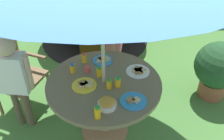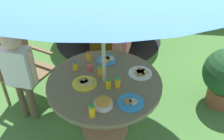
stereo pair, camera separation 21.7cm
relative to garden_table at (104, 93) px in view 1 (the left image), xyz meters
The scene contains 18 objects.
ground_plane 0.59m from the garden_table, ahead, with size 10.00×10.00×0.02m, color #477A38.
garden_table is the anchor object (origin of this frame).
wooden_chair 1.17m from the garden_table, 158.60° to the left, with size 0.60×0.65×0.91m.
potted_plant 1.55m from the garden_table, 23.67° to the left, with size 0.60×0.60×0.79m.
child_in_pink_shirt 0.89m from the garden_table, 82.58° to the left, with size 0.22×0.42×1.25m.
child_in_white_shirt 0.96m from the garden_table, behind, with size 0.41×0.20×1.19m.
snack_bowl 0.40m from the garden_table, 83.48° to the right, with size 0.17×0.17×0.08m.
plate_far_left 0.43m from the garden_table, 25.16° to the left, with size 0.25×0.25×0.03m.
plate_near_right 0.40m from the garden_table, 93.52° to the left, with size 0.23×0.23×0.03m.
plate_near_left 0.25m from the garden_table, 161.67° to the right, with size 0.25×0.25×0.03m.
plate_front_edge 0.43m from the garden_table, 45.00° to the right, with size 0.25×0.25×0.03m.
juice_bottle_far_right 0.23m from the garden_table, 118.17° to the left, with size 0.05×0.05×0.11m.
juice_bottle_center_front 0.22m from the garden_table, 59.56° to the right, with size 0.05×0.05×0.11m.
juice_bottle_center_back 0.52m from the garden_table, 94.52° to the right, with size 0.06×0.06×0.13m.
juice_bottle_mid_left 0.25m from the garden_table, 24.57° to the right, with size 0.06×0.06×0.11m.
juice_bottle_mid_right 0.46m from the garden_table, 123.17° to the left, with size 0.05×0.05×0.12m.
juice_bottle_back_edge 0.42m from the garden_table, 154.36° to the left, with size 0.05×0.05×0.11m.
cup_near 0.30m from the garden_table, 136.69° to the left, with size 0.06×0.06×0.06m, color #E04C47.
Camera 1 is at (0.09, -2.00, 2.38)m, focal length 41.29 mm.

